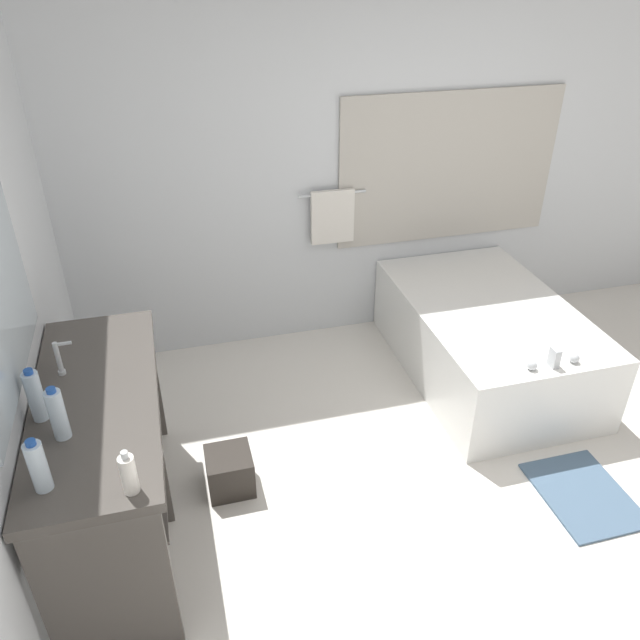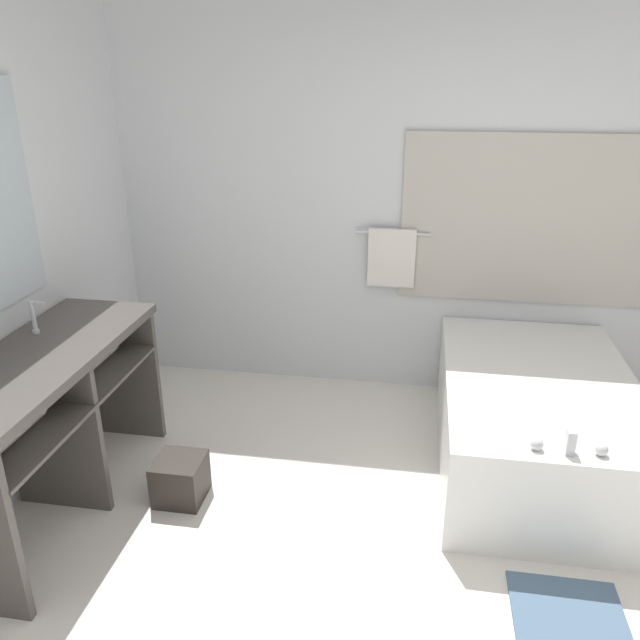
% 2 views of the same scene
% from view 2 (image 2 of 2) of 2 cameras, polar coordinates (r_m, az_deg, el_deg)
% --- Properties ---
extents(ground_plane, '(16.00, 16.00, 0.00)m').
position_cam_2_polar(ground_plane, '(2.93, 9.55, -26.46)').
color(ground_plane, silver).
rests_on(ground_plane, ground).
extents(wall_back_with_blinds, '(7.40, 0.13, 2.70)m').
position_cam_2_polar(wall_back_with_blinds, '(4.26, 11.21, 10.40)').
color(wall_back_with_blinds, silver).
rests_on(wall_back_with_blinds, ground_plane).
extents(vanity_counter, '(0.57, 1.48, 0.90)m').
position_cam_2_polar(vanity_counter, '(3.43, -23.42, -6.43)').
color(vanity_counter, '#4C4742').
rests_on(vanity_counter, ground_plane).
extents(sink_faucet, '(0.09, 0.04, 0.18)m').
position_cam_2_polar(sink_faucet, '(3.53, -24.69, 0.20)').
color(sink_faucet, silver).
rests_on(sink_faucet, vanity_counter).
extents(bathtub, '(1.06, 1.69, 0.68)m').
position_cam_2_polar(bathtub, '(3.85, 19.09, -8.30)').
color(bathtub, white).
rests_on(bathtub, ground_plane).
extents(waste_bin, '(0.26, 0.26, 0.24)m').
position_cam_2_polar(waste_bin, '(3.55, -12.66, -13.98)').
color(waste_bin, '#2D2823').
rests_on(waste_bin, ground_plane).
extents(bath_mat, '(0.47, 0.61, 0.02)m').
position_cam_2_polar(bath_mat, '(3.07, 22.10, -24.97)').
color(bath_mat, slate).
rests_on(bath_mat, ground_plane).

